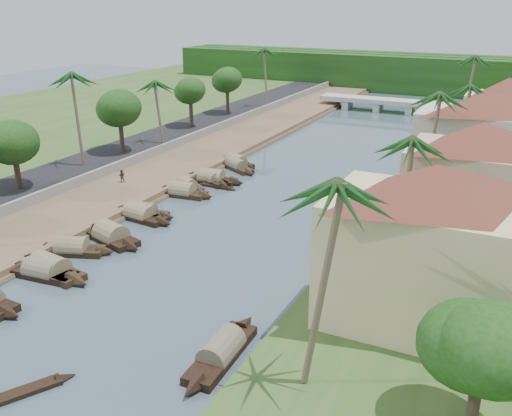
% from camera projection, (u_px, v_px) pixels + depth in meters
% --- Properties ---
extents(ground, '(220.00, 220.00, 0.00)m').
position_uv_depth(ground, '(183.00, 266.00, 45.82)').
color(ground, '#3D515C').
rests_on(ground, ground).
extents(left_bank, '(10.00, 180.00, 0.80)m').
position_uv_depth(left_bank, '(162.00, 172.00, 69.10)').
color(left_bank, brown).
rests_on(left_bank, ground).
extents(right_bank, '(16.00, 180.00, 1.20)m').
position_uv_depth(right_bank, '(464.00, 216.00, 54.64)').
color(right_bank, '#2D4D1F').
rests_on(right_bank, ground).
extents(road, '(8.00, 180.00, 1.40)m').
position_uv_depth(road, '(106.00, 161.00, 72.50)').
color(road, black).
rests_on(road, ground).
extents(retaining_wall, '(0.40, 180.00, 1.10)m').
position_uv_depth(retaining_wall, '(133.00, 160.00, 70.50)').
color(retaining_wall, gray).
rests_on(retaining_wall, left_bank).
extents(treeline, '(120.00, 14.00, 8.00)m').
position_uv_depth(treeline, '(424.00, 74.00, 128.64)').
color(treeline, '#15360E').
rests_on(treeline, ground).
extents(bridge, '(28.00, 4.00, 2.40)m').
position_uv_depth(bridge, '(394.00, 103.00, 105.85)').
color(bridge, '#AAAA9F').
rests_on(bridge, ground).
extents(building_near, '(14.85, 14.85, 10.20)m').
position_uv_depth(building_near, '(428.00, 245.00, 34.10)').
color(building_near, beige).
rests_on(building_near, right_bank).
extents(building_mid, '(14.11, 14.11, 9.70)m').
position_uv_depth(building_mid, '(476.00, 179.00, 47.25)').
color(building_mid, '#D7AE98').
rests_on(building_mid, right_bank).
extents(building_far, '(15.59, 15.59, 10.20)m').
position_uv_depth(building_far, '(481.00, 139.00, 59.36)').
color(building_far, beige).
rests_on(building_far, right_bank).
extents(building_distant, '(12.62, 12.62, 9.20)m').
position_uv_depth(building_distant, '(504.00, 112.00, 75.97)').
color(building_distant, beige).
rests_on(building_distant, right_bank).
extents(sampan_2, '(9.15, 3.22, 2.35)m').
position_uv_depth(sampan_2, '(50.00, 269.00, 44.43)').
color(sampan_2, black).
rests_on(sampan_2, ground).
extents(sampan_3, '(8.00, 2.26, 2.14)m').
position_uv_depth(sampan_3, '(43.00, 272.00, 43.89)').
color(sampan_3, black).
rests_on(sampan_3, ground).
extents(sampan_4, '(7.59, 4.16, 2.14)m').
position_uv_depth(sampan_4, '(72.00, 249.00, 47.88)').
color(sampan_4, black).
rests_on(sampan_4, ground).
extents(sampan_5, '(8.34, 4.33, 2.55)m').
position_uv_depth(sampan_5, '(111.00, 236.00, 50.42)').
color(sampan_5, black).
rests_on(sampan_5, ground).
extents(sampan_6, '(7.08, 2.40, 2.10)m').
position_uv_depth(sampan_6, '(143.00, 213.00, 55.94)').
color(sampan_6, black).
rests_on(sampan_6, ground).
extents(sampan_7, '(8.39, 2.70, 2.19)m').
position_uv_depth(sampan_7, '(139.00, 215.00, 55.30)').
color(sampan_7, black).
rests_on(sampan_7, ground).
extents(sampan_8, '(7.48, 2.38, 2.28)m').
position_uv_depth(sampan_8, '(183.00, 192.00, 61.78)').
color(sampan_8, black).
rests_on(sampan_8, ground).
extents(sampan_9, '(7.51, 4.59, 1.96)m').
position_uv_depth(sampan_9, '(210.00, 179.00, 66.26)').
color(sampan_9, black).
rests_on(sampan_9, ground).
extents(sampan_10, '(6.66, 3.93, 1.89)m').
position_uv_depth(sampan_10, '(187.00, 186.00, 63.93)').
color(sampan_10, black).
rests_on(sampan_10, ground).
extents(sampan_11, '(8.44, 2.59, 2.36)m').
position_uv_depth(sampan_11, '(211.00, 179.00, 66.30)').
color(sampan_11, black).
rests_on(sampan_11, ground).
extents(sampan_12, '(7.75, 5.41, 1.97)m').
position_uv_depth(sampan_12, '(236.00, 166.00, 71.32)').
color(sampan_12, black).
rests_on(sampan_12, ground).
extents(sampan_13, '(7.61, 4.43, 2.10)m').
position_uv_depth(sampan_13, '(236.00, 162.00, 72.98)').
color(sampan_13, black).
rests_on(sampan_13, ground).
extents(sampan_14, '(2.13, 9.15, 2.20)m').
position_uv_depth(sampan_14, '(221.00, 352.00, 34.03)').
color(sampan_14, black).
rests_on(sampan_14, ground).
extents(sampan_15, '(1.82, 7.02, 1.91)m').
position_uv_depth(sampan_15, '(334.00, 242.00, 49.38)').
color(sampan_15, black).
rests_on(sampan_15, ground).
extents(sampan_16, '(2.29, 9.40, 2.26)m').
position_uv_depth(sampan_16, '(376.00, 186.00, 63.97)').
color(sampan_16, black).
rests_on(sampan_16, ground).
extents(canoe_0, '(4.04, 6.15, 0.87)m').
position_uv_depth(canoe_0, '(17.00, 395.00, 30.86)').
color(canoe_0, black).
rests_on(canoe_0, ground).
extents(canoe_1, '(4.92, 1.82, 0.79)m').
position_uv_depth(canoe_1, '(103.00, 231.00, 52.38)').
color(canoe_1, black).
rests_on(canoe_1, ground).
extents(canoe_2, '(5.03, 0.91, 0.73)m').
position_uv_depth(canoe_2, '(217.00, 187.00, 64.57)').
color(canoe_2, black).
rests_on(canoe_2, ground).
extents(palm_0, '(3.20, 3.20, 12.71)m').
position_uv_depth(palm_0, '(317.00, 187.00, 26.22)').
color(palm_0, '#705D4A').
rests_on(palm_0, ground).
extents(palm_1, '(3.20, 3.20, 11.22)m').
position_uv_depth(palm_1, '(411.00, 143.00, 40.24)').
color(palm_1, '#705D4A').
rests_on(palm_1, ground).
extents(palm_2, '(3.20, 3.20, 12.11)m').
position_uv_depth(palm_2, '(436.00, 97.00, 53.45)').
color(palm_2, '#705D4A').
rests_on(palm_2, ground).
extents(palm_3, '(3.20, 3.20, 10.49)m').
position_uv_depth(palm_3, '(469.00, 88.00, 69.13)').
color(palm_3, '#705D4A').
rests_on(palm_3, ground).
extents(palm_5, '(3.20, 3.20, 12.23)m').
position_uv_depth(palm_5, '(74.00, 77.00, 64.49)').
color(palm_5, '#705D4A').
rests_on(palm_5, ground).
extents(palm_6, '(3.20, 3.20, 9.77)m').
position_uv_depth(palm_6, '(158.00, 84.00, 75.80)').
color(palm_6, '#705D4A').
rests_on(palm_6, ground).
extents(palm_7, '(3.20, 3.20, 12.45)m').
position_uv_depth(palm_7, '(470.00, 59.00, 82.63)').
color(palm_7, '#705D4A').
rests_on(palm_7, ground).
extents(palm_8, '(3.20, 3.20, 11.71)m').
position_uv_depth(palm_8, '(267.00, 51.00, 100.58)').
color(palm_8, '#705D4A').
rests_on(palm_8, ground).
extents(tree_2, '(5.34, 5.34, 7.11)m').
position_uv_depth(tree_2, '(13.00, 143.00, 58.31)').
color(tree_2, '#433826').
rests_on(tree_2, ground).
extents(tree_3, '(5.51, 5.51, 7.86)m').
position_uv_depth(tree_3, '(119.00, 109.00, 72.47)').
color(tree_3, '#433826').
rests_on(tree_3, ground).
extents(tree_4, '(4.52, 4.52, 7.34)m').
position_uv_depth(tree_4, '(190.00, 91.00, 86.71)').
color(tree_4, '#433826').
rests_on(tree_4, ground).
extents(tree_5, '(4.83, 4.83, 7.66)m').
position_uv_depth(tree_5, '(227.00, 81.00, 96.49)').
color(tree_5, '#433826').
rests_on(tree_5, ground).
extents(tree_7, '(4.96, 4.96, 6.58)m').
position_uv_depth(tree_7, '(483.00, 348.00, 25.36)').
color(tree_7, '#433826').
rests_on(tree_7, ground).
extents(person_far, '(0.89, 0.84, 1.45)m').
position_uv_depth(person_far, '(122.00, 176.00, 63.66)').
color(person_far, '#2E2B20').
rests_on(person_far, left_bank).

